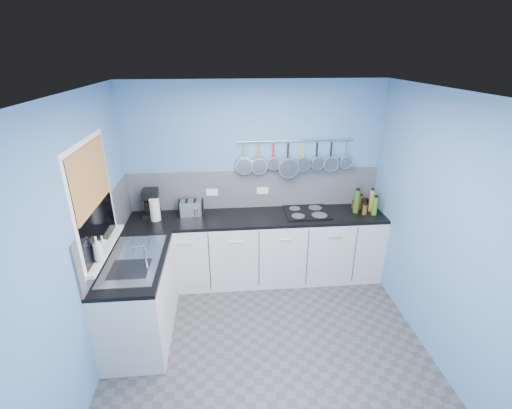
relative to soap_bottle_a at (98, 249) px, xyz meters
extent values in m
cube|color=#47474C|center=(1.53, -0.06, -1.18)|extent=(3.20, 3.00, 0.02)
cube|color=white|center=(1.53, -0.06, 1.34)|extent=(3.20, 3.00, 0.02)
cube|color=#5482B8|center=(1.53, 1.45, 0.08)|extent=(3.20, 0.02, 2.50)
cube|color=#5482B8|center=(1.53, -1.57, 0.08)|extent=(3.20, 0.02, 2.50)
cube|color=#5482B8|center=(-0.08, -0.06, 0.08)|extent=(0.02, 3.00, 2.50)
cube|color=#5482B8|center=(3.14, -0.06, 0.08)|extent=(0.02, 3.00, 2.50)
cube|color=slate|center=(1.53, 1.43, -0.02)|extent=(3.20, 0.02, 0.50)
cube|color=slate|center=(-0.06, 0.54, -0.02)|extent=(0.02, 1.80, 0.50)
cube|color=silver|center=(1.53, 1.14, -0.74)|extent=(3.20, 0.60, 0.86)
cube|color=black|center=(1.53, 1.14, -0.29)|extent=(3.20, 0.60, 0.04)
cube|color=silver|center=(0.23, 0.24, -0.74)|extent=(0.60, 1.20, 0.86)
cube|color=black|center=(0.23, 0.24, -0.29)|extent=(0.60, 1.20, 0.04)
cube|color=white|center=(-0.05, 0.24, 0.38)|extent=(0.01, 1.00, 1.10)
cube|color=black|center=(-0.04, 0.24, 0.38)|extent=(0.01, 0.90, 1.00)
cube|color=#BE8D45|center=(-0.03, 0.24, 0.61)|extent=(0.01, 0.90, 0.55)
cube|color=white|center=(-0.02, 0.24, -0.13)|extent=(0.10, 0.98, 0.03)
cube|color=silver|center=(0.23, 0.24, -0.27)|extent=(0.50, 0.95, 0.01)
cube|color=white|center=(0.98, 1.41, -0.04)|extent=(0.15, 0.01, 0.09)
cube|color=white|center=(1.63, 1.41, -0.04)|extent=(0.15, 0.01, 0.09)
cylinder|color=silver|center=(2.03, 1.39, 0.61)|extent=(1.45, 0.02, 0.02)
imported|color=white|center=(0.00, 0.00, 0.00)|extent=(0.11, 0.11, 0.24)
imported|color=white|center=(0.00, 0.14, -0.03)|extent=(0.10, 0.10, 0.17)
cylinder|color=white|center=(0.30, 1.14, -0.14)|extent=(0.15, 0.15, 0.27)
cube|color=silver|center=(0.72, 1.26, -0.18)|extent=(0.31, 0.20, 0.18)
cylinder|color=silver|center=(0.77, 1.22, -0.21)|extent=(0.10, 0.10, 0.12)
cube|color=black|center=(2.17, 1.18, -0.26)|extent=(0.55, 0.49, 0.01)
cylinder|color=black|center=(2.98, 1.26, -0.21)|extent=(0.06, 0.06, 0.12)
cylinder|color=#8C5914|center=(2.89, 1.25, -0.18)|extent=(0.06, 0.06, 0.19)
cylinder|color=#4C190C|center=(2.81, 1.25, -0.22)|extent=(0.05, 0.05, 0.11)
cylinder|color=olive|center=(3.00, 1.16, -0.13)|extent=(0.06, 0.06, 0.29)
cylinder|color=black|center=(2.90, 1.17, -0.19)|extent=(0.06, 0.06, 0.16)
cylinder|color=#265919|center=(2.79, 1.14, -0.12)|extent=(0.07, 0.07, 0.30)
cylinder|color=#3F721E|center=(3.00, 1.05, -0.15)|extent=(0.07, 0.07, 0.24)
cylinder|color=brown|center=(2.88, 1.07, -0.21)|extent=(0.06, 0.06, 0.12)
camera|label=1|loc=(1.16, -2.90, 1.63)|focal=25.24mm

